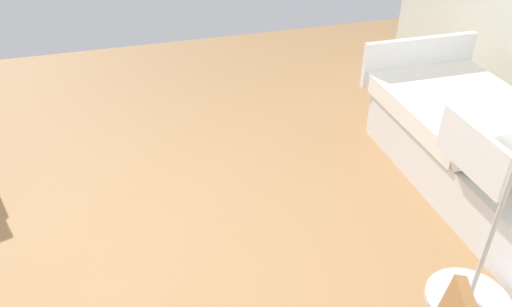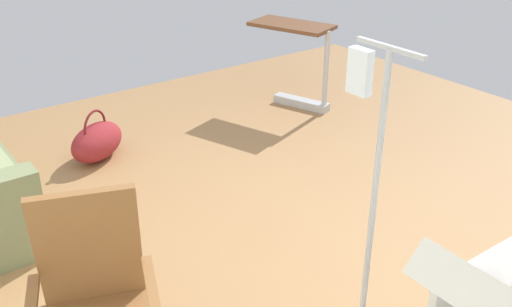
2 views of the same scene
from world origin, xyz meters
The scene contains 3 objects.
ground_plane centered at (0.00, 0.00, 0.00)m, with size 6.63×6.63×0.00m, color #9E7247.
overbed_table centered at (1.85, -1.40, 0.53)m, with size 0.89×0.65×0.84m.
duffel_bag centered at (1.91, 0.72, 0.15)m, with size 0.58×0.64×0.43m.
Camera 2 is at (-2.35, 2.19, 2.18)m, focal length 40.18 mm.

